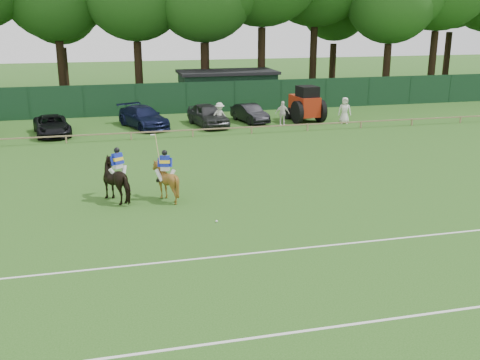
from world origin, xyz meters
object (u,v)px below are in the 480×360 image
object	(u,v)px
hatch_grey	(208,115)
utility_shed	(227,88)
spectator_right	(345,110)
spectator_left	(220,116)
polo_ball	(217,221)
spectator_mid	(282,113)
horse_dark	(119,180)
suv_black	(52,125)
estate_black	(250,113)
horse_chestnut	(166,181)
tractor	(305,105)
sedan_navy	(143,117)

from	to	relation	value
hatch_grey	utility_shed	world-z (taller)	utility_shed
hatch_grey	spectator_right	size ratio (longest dim) A/B	2.44
spectator_left	polo_ball	size ratio (longest dim) A/B	20.46
spectator_mid	horse_dark	bearing A→B (deg)	-125.00
horse_dark	spectator_left	bearing A→B (deg)	-150.96
spectator_right	suv_black	bearing A→B (deg)	-166.00
horse_dark	estate_black	bearing A→B (deg)	-155.50
hatch_grey	estate_black	xyz separation A→B (m)	(3.30, 0.72, -0.14)
spectator_left	spectator_mid	distance (m)	4.62
horse_chestnut	polo_ball	xyz separation A→B (m)	(1.58, -3.27, -0.79)
tractor	spectator_right	bearing A→B (deg)	-34.22
horse_chestnut	tractor	distance (m)	20.06
horse_dark	spectator_right	xyz separation A→B (m)	(16.77, 14.08, 0.04)
spectator_right	tractor	world-z (taller)	tractor
suv_black	spectator_mid	size ratio (longest dim) A/B	2.62
sedan_navy	estate_black	bearing A→B (deg)	-19.84
horse_dark	spectator_left	distance (m)	16.15
spectator_right	utility_shed	distance (m)	12.05
horse_chestnut	hatch_grey	world-z (taller)	horse_chestnut
horse_chestnut	sedan_navy	xyz separation A→B (m)	(0.31, 16.42, -0.08)
horse_dark	spectator_right	size ratio (longest dim) A/B	1.13
suv_black	hatch_grey	world-z (taller)	hatch_grey
suv_black	polo_ball	xyz separation A→B (m)	(7.36, -18.58, -0.60)
horse_dark	spectator_right	bearing A→B (deg)	-173.47
horse_chestnut	suv_black	size ratio (longest dim) A/B	0.36
estate_black	spectator_left	size ratio (longest dim) A/B	2.16
spectator_mid	tractor	world-z (taller)	tractor
suv_black	horse_chestnut	bearing A→B (deg)	-78.82
spectator_mid	utility_shed	world-z (taller)	utility_shed
estate_black	spectator_left	distance (m)	3.31
spectator_mid	spectator_right	size ratio (longest dim) A/B	0.93
sedan_navy	spectator_left	world-z (taller)	spectator_left
polo_ball	sedan_navy	bearing A→B (deg)	93.67
spectator_mid	polo_ball	bearing A→B (deg)	-110.27
polo_ball	horse_dark	bearing A→B (deg)	134.10
horse_chestnut	horse_dark	bearing A→B (deg)	3.87
spectator_right	tractor	distance (m)	2.92
horse_chestnut	sedan_navy	distance (m)	16.42
spectator_left	polo_ball	bearing A→B (deg)	-119.01
sedan_navy	suv_black	bearing A→B (deg)	169.07
hatch_grey	spectator_right	distance (m)	10.03
estate_black	spectator_left	world-z (taller)	spectator_left
estate_black	spectator_mid	bearing A→B (deg)	-56.85
suv_black	spectator_right	distance (m)	20.60
horse_dark	sedan_navy	xyz separation A→B (m)	(2.29, 16.03, -0.17)
horse_chestnut	tractor	xyz separation A→B (m)	(12.25, 15.87, 0.43)
hatch_grey	utility_shed	size ratio (longest dim) A/B	0.56
utility_shed	horse_chestnut	bearing A→B (deg)	-108.51
suv_black	sedan_navy	distance (m)	6.20
horse_chestnut	utility_shed	xyz separation A→B (m)	(8.22, 24.55, 0.71)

